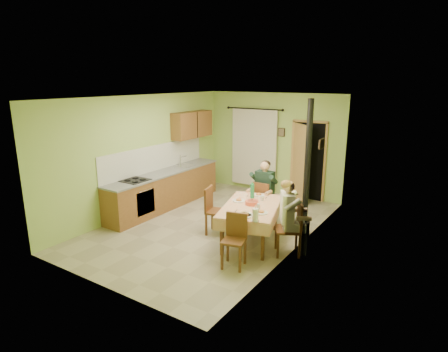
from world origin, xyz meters
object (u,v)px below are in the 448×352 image
Objects in this scene: chair_near at (234,251)px; chair_right at (288,239)px; dining_table at (251,223)px; chair_left at (217,220)px; chair_far at (263,210)px; man_right at (289,209)px; stove_flue at (306,188)px; man_far at (264,185)px.

chair_right is (0.59, 0.96, 0.00)m from chair_near.
dining_table is 1.97× the size of chair_left.
dining_table is 1.93× the size of chair_right.
chair_right is 1.65m from chair_left.
chair_far is 1.72m from man_right.
chair_far is 1.30m from stove_flue.
dining_table is 0.69× the size of stove_flue.
man_right is at bearing -135.68° from chair_near.
man_far is at bearing 168.43° from stove_flue.
man_right is (1.63, -0.08, 0.59)m from chair_left.
chair_right is 0.73× the size of man_far.
chair_far reaches higher than dining_table.
dining_table is at bearing 52.22° from man_right.
chair_right is at bearing -23.02° from dining_table.
man_far is at bearing 12.95° from chair_right.
dining_table is at bearing 52.85° from chair_right.
chair_near is at bearing -105.15° from stove_flue.
dining_table is 1.40× the size of man_far.
stove_flue is at bearing 31.57° from dining_table.
man_right is (1.11, -1.17, 0.59)m from chair_far.
stove_flue is at bearing -26.49° from chair_right.
chair_near is at bearing 118.15° from man_right.
chair_left is at bearing -58.90° from chair_near.
chair_far is 0.69× the size of man_far.
man_right is 0.98m from stove_flue.
chair_near is 2.13m from stove_flue.
dining_table is at bearing 77.03° from chair_left.
man_far reaches higher than dining_table.
chair_far is 1.62m from chair_right.
stove_flue is at bearing -12.57° from man_far.
man_far reaches higher than chair_near.
chair_left is at bearing -116.48° from man_far.
stove_flue is (1.05, -0.20, 0.73)m from chair_far.
chair_right is (1.12, -1.17, 0.00)m from chair_far.
man_far is 1.00× the size of man_right.
dining_table is at bearing -90.80° from chair_near.
chair_right reaches higher than dining_table.
man_right is at bearing 72.54° from chair_left.
man_right reaches higher than dining_table.
chair_near is at bearing -92.83° from dining_table.
stove_flue reaches higher than chair_left.
man_right reaches higher than chair_near.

